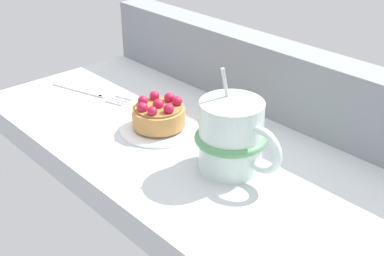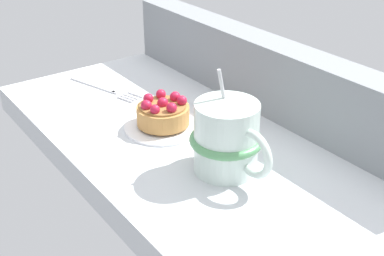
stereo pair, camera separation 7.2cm
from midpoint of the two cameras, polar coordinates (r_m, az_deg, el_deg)
The scene contains 6 objects.
ground_plane at distance 78.56cm, azimuth 2.43°, elevation -1.89°, with size 69.01×36.98×4.39cm, color silver.
window_rail_back at distance 84.71cm, azimuth 10.85°, elevation 5.95°, with size 67.63×5.93×11.57cm, color gray.
dessert_plate at distance 78.40cm, azimuth -0.64°, elevation 0.23°, with size 12.25×12.25×0.81cm.
raspberry_tart at distance 77.39cm, azimuth -0.65°, elevation 1.70°, with size 8.17×8.17×4.44cm.
coffee_mug at distance 66.15cm, azimuth 7.13°, elevation -1.28°, with size 13.31×9.72×13.88cm.
dessert_fork at distance 92.47cm, azimuth -7.79°, elevation 4.45°, with size 16.35×6.40×0.60cm.
Camera 2 is at (55.08, -40.01, 37.22)cm, focal length 47.18 mm.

